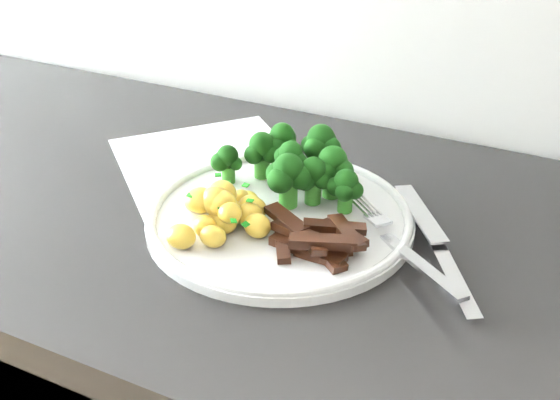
{
  "coord_description": "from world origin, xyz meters",
  "views": [
    {
      "loc": [
        0.3,
        1.09,
        1.28
      ],
      "look_at": [
        0.01,
        1.68,
        0.89
      ],
      "focal_mm": 43.81,
      "sensor_mm": 36.0,
      "label": 1
    }
  ],
  "objects_px": {
    "recipe_paper": "(220,176)",
    "potatoes": "(224,210)",
    "knife": "(443,261)",
    "beef_strips": "(316,239)",
    "broccoli": "(299,162)",
    "fork": "(405,249)",
    "plate": "(280,216)"
  },
  "relations": [
    {
      "from": "knife",
      "to": "plate",
      "type": "bearing_deg",
      "value": 178.66
    },
    {
      "from": "plate",
      "to": "knife",
      "type": "xyz_separation_m",
      "value": [
        0.19,
        -0.0,
        0.0
      ]
    },
    {
      "from": "plate",
      "to": "broccoli",
      "type": "relative_size",
      "value": 1.58
    },
    {
      "from": "fork",
      "to": "beef_strips",
      "type": "bearing_deg",
      "value": -163.27
    },
    {
      "from": "plate",
      "to": "broccoli",
      "type": "xyz_separation_m",
      "value": [
        -0.0,
        0.06,
        0.04
      ]
    },
    {
      "from": "potatoes",
      "to": "fork",
      "type": "height_order",
      "value": "potatoes"
    },
    {
      "from": "potatoes",
      "to": "beef_strips",
      "type": "distance_m",
      "value": 0.11
    },
    {
      "from": "recipe_paper",
      "to": "potatoes",
      "type": "bearing_deg",
      "value": -57.33
    },
    {
      "from": "broccoli",
      "to": "beef_strips",
      "type": "height_order",
      "value": "broccoli"
    },
    {
      "from": "potatoes",
      "to": "beef_strips",
      "type": "relative_size",
      "value": 0.99
    },
    {
      "from": "plate",
      "to": "knife",
      "type": "bearing_deg",
      "value": -1.34
    },
    {
      "from": "potatoes",
      "to": "beef_strips",
      "type": "height_order",
      "value": "potatoes"
    },
    {
      "from": "broccoli",
      "to": "fork",
      "type": "height_order",
      "value": "broccoli"
    },
    {
      "from": "plate",
      "to": "recipe_paper",
      "type": "bearing_deg",
      "value": 151.01
    },
    {
      "from": "recipe_paper",
      "to": "knife",
      "type": "height_order",
      "value": "knife"
    },
    {
      "from": "recipe_paper",
      "to": "broccoli",
      "type": "height_order",
      "value": "broccoli"
    },
    {
      "from": "recipe_paper",
      "to": "potatoes",
      "type": "height_order",
      "value": "potatoes"
    },
    {
      "from": "recipe_paper",
      "to": "potatoes",
      "type": "relative_size",
      "value": 3.11
    },
    {
      "from": "recipe_paper",
      "to": "beef_strips",
      "type": "bearing_deg",
      "value": -30.89
    },
    {
      "from": "potatoes",
      "to": "recipe_paper",
      "type": "bearing_deg",
      "value": 122.67
    },
    {
      "from": "recipe_paper",
      "to": "potatoes",
      "type": "distance_m",
      "value": 0.13
    },
    {
      "from": "broccoli",
      "to": "recipe_paper",
      "type": "bearing_deg",
      "value": 176.9
    },
    {
      "from": "potatoes",
      "to": "fork",
      "type": "distance_m",
      "value": 0.2
    },
    {
      "from": "broccoli",
      "to": "fork",
      "type": "relative_size",
      "value": 1.16
    },
    {
      "from": "beef_strips",
      "to": "fork",
      "type": "bearing_deg",
      "value": 16.73
    },
    {
      "from": "broccoli",
      "to": "beef_strips",
      "type": "xyz_separation_m",
      "value": [
        0.06,
        -0.1,
        -0.03
      ]
    },
    {
      "from": "fork",
      "to": "knife",
      "type": "height_order",
      "value": "fork"
    },
    {
      "from": "potatoes",
      "to": "knife",
      "type": "bearing_deg",
      "value": 9.79
    },
    {
      "from": "broccoli",
      "to": "knife",
      "type": "relative_size",
      "value": 0.9
    },
    {
      "from": "recipe_paper",
      "to": "fork",
      "type": "distance_m",
      "value": 0.28
    },
    {
      "from": "plate",
      "to": "broccoli",
      "type": "height_order",
      "value": "broccoli"
    },
    {
      "from": "recipe_paper",
      "to": "broccoli",
      "type": "bearing_deg",
      "value": -3.1
    }
  ]
}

